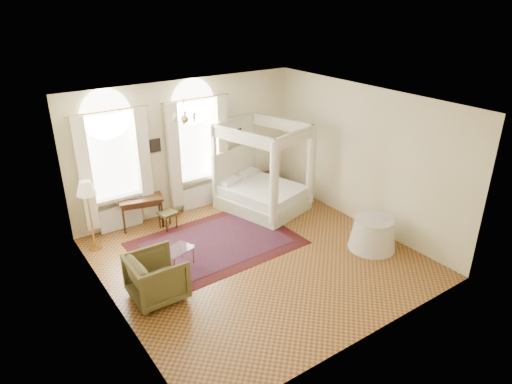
# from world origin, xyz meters

# --- Properties ---
(ground) EXTENTS (6.00, 6.00, 0.00)m
(ground) POSITION_xyz_m (0.00, 0.00, 0.00)
(ground) COLOR olive
(ground) RESTS_ON ground
(room_walls) EXTENTS (6.00, 6.00, 6.00)m
(room_walls) POSITION_xyz_m (0.00, 0.00, 1.98)
(room_walls) COLOR #F6E5BB
(room_walls) RESTS_ON ground
(window_left) EXTENTS (1.62, 0.27, 3.29)m
(window_left) POSITION_xyz_m (-1.90, 2.87, 1.49)
(window_left) COLOR white
(window_left) RESTS_ON room_walls
(window_right) EXTENTS (1.62, 0.27, 3.29)m
(window_right) POSITION_xyz_m (0.20, 2.87, 1.49)
(window_right) COLOR white
(window_right) RESTS_ON room_walls
(chandelier) EXTENTS (0.51, 0.45, 0.50)m
(chandelier) POSITION_xyz_m (-0.90, 1.20, 2.91)
(chandelier) COLOR #B17C3B
(chandelier) RESTS_ON room_walls
(wall_pictures) EXTENTS (2.54, 0.03, 0.39)m
(wall_pictures) POSITION_xyz_m (0.09, 2.97, 1.89)
(wall_pictures) COLOR black
(wall_pictures) RESTS_ON room_walls
(canopy_bed) EXTENTS (2.15, 2.41, 2.23)m
(canopy_bed) POSITION_xyz_m (1.50, 1.89, 0.51)
(canopy_bed) COLOR beige
(canopy_bed) RESTS_ON ground
(nightstand) EXTENTS (0.40, 0.36, 0.53)m
(nightstand) POSITION_xyz_m (2.34, 2.70, 0.27)
(nightstand) COLOR #3C2110
(nightstand) RESTS_ON ground
(nightstand_lamp) EXTENTS (0.25, 0.25, 0.37)m
(nightstand_lamp) POSITION_xyz_m (2.43, 2.66, 0.78)
(nightstand_lamp) COLOR #B17C3B
(nightstand_lamp) RESTS_ON nightstand
(writing_desk) EXTENTS (1.10, 0.75, 0.75)m
(writing_desk) POSITION_xyz_m (-1.45, 2.70, 0.64)
(writing_desk) COLOR #3C2110
(writing_desk) RESTS_ON ground
(laptop) EXTENTS (0.34, 0.25, 0.02)m
(laptop) POSITION_xyz_m (-1.53, 2.78, 0.77)
(laptop) COLOR black
(laptop) RESTS_ON writing_desk
(stool) EXTENTS (0.44, 0.44, 0.43)m
(stool) POSITION_xyz_m (-0.98, 2.27, 0.36)
(stool) COLOR #4C4420
(stool) RESTS_ON ground
(armchair) EXTENTS (0.98, 0.96, 0.88)m
(armchair) POSITION_xyz_m (-2.27, -0.08, 0.44)
(armchair) COLOR #4C4320
(armchair) RESTS_ON ground
(coffee_table) EXTENTS (0.71, 0.60, 0.42)m
(coffee_table) POSITION_xyz_m (-1.52, 0.63, 0.37)
(coffee_table) COLOR white
(coffee_table) RESTS_ON ground
(floor_lamp) EXTENTS (0.41, 0.41, 1.59)m
(floor_lamp) POSITION_xyz_m (-2.70, 2.35, 1.36)
(floor_lamp) COLOR #B17C3B
(floor_lamp) RESTS_ON ground
(oriental_rug) EXTENTS (3.55, 2.60, 0.01)m
(oriental_rug) POSITION_xyz_m (-0.41, 1.00, 0.01)
(oriental_rug) COLOR #461010
(oriental_rug) RESTS_ON ground
(side_table) EXTENTS (1.03, 1.03, 0.70)m
(side_table) POSITION_xyz_m (2.30, -1.10, 0.34)
(side_table) COLOR beige
(side_table) RESTS_ON ground
(book) EXTENTS (0.23, 0.28, 0.02)m
(book) POSITION_xyz_m (2.38, -1.14, 0.71)
(book) COLOR black
(book) RESTS_ON side_table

